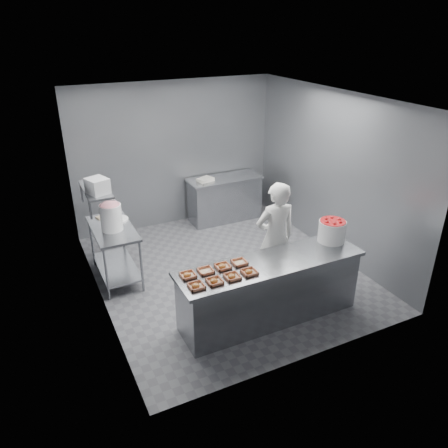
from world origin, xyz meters
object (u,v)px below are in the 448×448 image
Objects in this scene: prep_table at (114,245)px; tray_2 at (232,276)px; strawberry_tub at (332,230)px; tray_5 at (206,271)px; tray_3 at (249,272)px; appliance at (97,186)px; tray_6 at (223,266)px; glaze_bucket at (111,217)px; back_counter at (225,199)px; worker at (275,238)px; tray_4 at (188,275)px; tray_1 at (214,281)px; service_counter at (270,290)px; tray_0 at (196,286)px; tray_7 at (239,262)px.

prep_table is 6.40× the size of tray_2.
strawberry_tub is (2.73, -1.82, 0.48)m from prep_table.
tray_3 is at bearing -29.49° from tray_5.
tray_2 is at bearing 180.00° from tray_3.
tray_5 is 2.01m from appliance.
tray_6 is 0.38× the size of glaze_bucket.
worker reaches higher than back_counter.
tray_4 is at bearing -72.84° from glaze_bucket.
tray_1 is 0.36m from tray_4.
service_counter is 1.23m from tray_4.
tray_4 is (-1.13, 0.13, 0.47)m from service_counter.
strawberry_tub is 3.25m from glaze_bucket.
glaze_bucket is at bearing 147.59° from strawberry_tub.
service_counter is 0.64m from tray_3.
strawberry_tub reaches higher than service_counter.
back_counter is 3.51m from tray_6.
tray_0 is 1.00× the size of tray_6.
tray_4 is 0.65× the size of appliance.
tray_6 is at bearing 28.02° from worker.
tray_3 is (0.24, 0.00, 0.00)m from tray_2.
tray_2 is 0.11× the size of worker.
tray_7 reaches higher than prep_table.
appliance reaches higher than worker.
glaze_bucket reaches higher than tray_0.
tray_1 is 0.11× the size of worker.
tray_1 is 0.24m from tray_2.
prep_table is 1.92m from tray_4.
tray_5 is at bearing 180.00° from tray_7.
tray_3 is 0.27m from tray_7.
prep_table is at bearing 118.95° from tray_6.
tray_0 and tray_4 have the same top height.
worker is at bearing -30.65° from glaze_bucket.
prep_table and back_counter have the same top height.
back_counter is 2.70m from worker.
glaze_bucket is (-1.66, 1.87, 0.66)m from service_counter.
tray_0 is at bearing 180.00° from tray_3.
prep_table is at bearing 110.13° from tray_1.
appliance reaches higher than glaze_bucket.
tray_2 is at bearing -63.14° from glaze_bucket.
tray_7 reaches higher than back_counter.
tray_3 is (0.72, 0.00, 0.00)m from tray_0.
worker is at bearing -99.73° from back_counter.
service_counter is 13.88× the size of tray_7.
glaze_bucket is (-0.54, 1.74, 0.19)m from tray_4.
tray_4 is 0.11× the size of worker.
tray_6 is (-1.55, -3.12, 0.47)m from back_counter.
worker is at bearing 17.14° from tray_4.
appliance is (-1.17, 1.61, 0.75)m from tray_6.
worker is 2.66m from appliance.
prep_table is 6.40× the size of tray_6.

